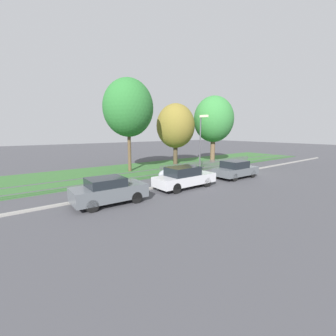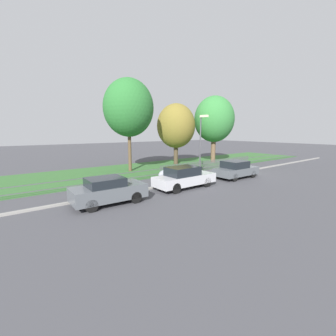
# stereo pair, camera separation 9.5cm
# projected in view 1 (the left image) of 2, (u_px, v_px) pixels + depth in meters

# --- Properties ---
(ground_plane) EXTENTS (120.00, 120.00, 0.00)m
(ground_plane) POSITION_uv_depth(u_px,v_px,m) (236.00, 174.00, 20.69)
(ground_plane) COLOR #424247
(kerb_stone) EXTENTS (39.25, 0.20, 0.12)m
(kerb_stone) POSITION_uv_depth(u_px,v_px,m) (235.00, 173.00, 20.76)
(kerb_stone) COLOR gray
(kerb_stone) RESTS_ON ground
(grass_strip) EXTENTS (39.25, 8.66, 0.01)m
(grass_strip) POSITION_uv_depth(u_px,v_px,m) (183.00, 164.00, 26.44)
(grass_strip) COLOR #33602D
(grass_strip) RESTS_ON ground
(park_fence) EXTENTS (39.25, 0.05, 0.98)m
(park_fence) POSITION_uv_depth(u_px,v_px,m) (211.00, 165.00, 22.98)
(park_fence) COLOR #4C4C51
(park_fence) RESTS_ON ground
(parked_car_silver_hatchback) EXTENTS (3.92, 1.83, 1.45)m
(parked_car_silver_hatchback) POSITION_uv_depth(u_px,v_px,m) (109.00, 190.00, 12.00)
(parked_car_silver_hatchback) COLOR #51565B
(parked_car_silver_hatchback) RESTS_ON ground
(parked_car_black_saloon) EXTENTS (4.53, 1.68, 1.50)m
(parked_car_black_saloon) POSITION_uv_depth(u_px,v_px,m) (184.00, 177.00, 15.34)
(parked_car_black_saloon) COLOR #BCBCC1
(parked_car_black_saloon) RESTS_ON ground
(parked_car_navy_estate) EXTENTS (3.97, 1.85, 1.45)m
(parked_car_navy_estate) POSITION_uv_depth(u_px,v_px,m) (236.00, 169.00, 18.73)
(parked_car_navy_estate) COLOR #51565B
(parked_car_navy_estate) RESTS_ON ground
(covered_motorcycle) EXTENTS (1.85, 0.84, 1.02)m
(covered_motorcycle) POSITION_uv_depth(u_px,v_px,m) (169.00, 174.00, 17.29)
(covered_motorcycle) COLOR black
(covered_motorcycle) RESTS_ON ground
(tree_nearest_kerb) EXTENTS (4.71, 4.71, 8.75)m
(tree_nearest_kerb) POSITION_uv_depth(u_px,v_px,m) (128.00, 108.00, 21.08)
(tree_nearest_kerb) COLOR brown
(tree_nearest_kerb) RESTS_ON ground
(tree_behind_motorcycle) EXTENTS (4.42, 4.42, 7.02)m
(tree_behind_motorcycle) POSITION_uv_depth(u_px,v_px,m) (176.00, 126.00, 25.94)
(tree_behind_motorcycle) COLOR #473828
(tree_behind_motorcycle) RESTS_ON ground
(tree_mid_park) EXTENTS (4.82, 4.82, 8.08)m
(tree_mid_park) POSITION_uv_depth(u_px,v_px,m) (214.00, 119.00, 27.31)
(tree_mid_park) COLOR brown
(tree_mid_park) RESTS_ON ground
(street_lamp) EXTENTS (0.20, 0.79, 5.14)m
(street_lamp) POSITION_uv_depth(u_px,v_px,m) (201.00, 138.00, 18.27)
(street_lamp) COLOR #47474C
(street_lamp) RESTS_ON ground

